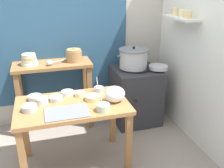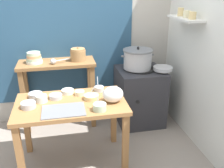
# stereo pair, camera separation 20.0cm
# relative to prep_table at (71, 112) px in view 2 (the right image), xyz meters

# --- Properties ---
(ground_plane) EXTENTS (9.00, 9.00, 0.00)m
(ground_plane) POSITION_rel_prep_table_xyz_m (0.11, 0.00, -0.61)
(ground_plane) COLOR gray
(wall_back) EXTENTS (4.40, 0.12, 2.60)m
(wall_back) POSITION_rel_prep_table_xyz_m (0.19, 1.10, 0.69)
(wall_back) COLOR #B2ADA3
(wall_back) RESTS_ON ground
(wall_right) EXTENTS (0.30, 3.20, 2.60)m
(wall_right) POSITION_rel_prep_table_xyz_m (1.51, 0.20, 0.69)
(wall_right) COLOR silver
(wall_right) RESTS_ON ground
(prep_table) EXTENTS (1.10, 0.66, 0.72)m
(prep_table) POSITION_rel_prep_table_xyz_m (0.00, 0.00, 0.00)
(prep_table) COLOR #9E6B3D
(prep_table) RESTS_ON ground
(back_shelf_table) EXTENTS (0.96, 0.40, 0.90)m
(back_shelf_table) POSITION_rel_prep_table_xyz_m (-0.12, 0.83, 0.07)
(back_shelf_table) COLOR olive
(back_shelf_table) RESTS_ON ground
(stove_block) EXTENTS (0.60, 0.61, 0.78)m
(stove_block) POSITION_rel_prep_table_xyz_m (0.95, 0.70, -0.23)
(stove_block) COLOR #2D2D33
(stove_block) RESTS_ON ground
(steamer_pot) EXTENTS (0.43, 0.39, 0.29)m
(steamer_pot) POSITION_rel_prep_table_xyz_m (0.91, 0.72, 0.30)
(steamer_pot) COLOR #B7BABF
(steamer_pot) RESTS_ON stove_block
(clay_pot) EXTENTS (0.20, 0.20, 0.18)m
(clay_pot) POSITION_rel_prep_table_xyz_m (0.15, 0.83, 0.37)
(clay_pot) COLOR #A37A4C
(clay_pot) RESTS_ON back_shelf_table
(bowl_stack_enamel) EXTENTS (0.20, 0.20, 0.14)m
(bowl_stack_enamel) POSITION_rel_prep_table_xyz_m (-0.39, 0.83, 0.35)
(bowl_stack_enamel) COLOR silver
(bowl_stack_enamel) RESTS_ON back_shelf_table
(ladle) EXTENTS (0.24, 0.12, 0.07)m
(ladle) POSITION_rel_prep_table_xyz_m (-0.15, 0.74, 0.33)
(ladle) COLOR #B7BABF
(ladle) RESTS_ON back_shelf_table
(serving_tray) EXTENTS (0.40, 0.28, 0.01)m
(serving_tray) POSITION_rel_prep_table_xyz_m (-0.08, -0.17, 0.12)
(serving_tray) COLOR slate
(serving_tray) RESTS_ON prep_table
(plastic_bag) EXTENTS (0.21, 0.17, 0.17)m
(plastic_bag) POSITION_rel_prep_table_xyz_m (0.42, -0.08, 0.19)
(plastic_bag) COLOR white
(plastic_bag) RESTS_ON prep_table
(wide_pan) EXTENTS (0.25, 0.25, 0.05)m
(wide_pan) POSITION_rel_prep_table_xyz_m (1.21, 0.58, 0.19)
(wide_pan) COLOR #B7BABF
(wide_pan) RESTS_ON stove_block
(prep_bowl_0) EXTENTS (0.13, 0.13, 0.04)m
(prep_bowl_0) POSITION_rel_prep_table_xyz_m (-0.02, 0.23, 0.13)
(prep_bowl_0) COLOR silver
(prep_bowl_0) RESTS_ON prep_table
(prep_bowl_1) EXTENTS (0.13, 0.13, 0.05)m
(prep_bowl_1) POSITION_rel_prep_table_xyz_m (-0.14, 0.12, 0.14)
(prep_bowl_1) COLOR #B7BABF
(prep_bowl_1) RESTS_ON prep_table
(prep_bowl_2) EXTENTS (0.14, 0.14, 0.05)m
(prep_bowl_2) POSITION_rel_prep_table_xyz_m (-0.35, 0.20, 0.14)
(prep_bowl_2) COLOR #B7BABF
(prep_bowl_2) RESTS_ON prep_table
(prep_bowl_3) EXTENTS (0.16, 0.16, 0.13)m
(prep_bowl_3) POSITION_rel_prep_table_xyz_m (0.21, 0.03, 0.14)
(prep_bowl_3) COLOR #E5C684
(prep_bowl_3) RESTS_ON prep_table
(prep_bowl_4) EXTENTS (0.13, 0.13, 0.18)m
(prep_bowl_4) POSITION_rel_prep_table_xyz_m (0.26, -0.23, 0.15)
(prep_bowl_4) COLOR #B7D1AD
(prep_bowl_4) RESTS_ON prep_table
(prep_bowl_5) EXTENTS (0.11, 0.11, 0.07)m
(prep_bowl_5) POSITION_rel_prep_table_xyz_m (-0.28, 0.07, 0.15)
(prep_bowl_5) COLOR silver
(prep_bowl_5) RESTS_ON prep_table
(prep_bowl_6) EXTENTS (0.10, 0.10, 0.16)m
(prep_bowl_6) POSITION_rel_prep_table_xyz_m (0.32, 0.22, 0.14)
(prep_bowl_6) COLOR #B7BABF
(prep_bowl_6) RESTS_ON prep_table
(prep_bowl_7) EXTENTS (0.10, 0.10, 0.05)m
(prep_bowl_7) POSITION_rel_prep_table_xyz_m (0.10, 0.16, 0.14)
(prep_bowl_7) COLOR beige
(prep_bowl_7) RESTS_ON prep_table
(prep_bowl_8) EXTENTS (0.14, 0.14, 0.06)m
(prep_bowl_8) POSITION_rel_prep_table_xyz_m (-0.40, -0.04, 0.14)
(prep_bowl_8) COLOR #B7BABF
(prep_bowl_8) RESTS_ON prep_table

